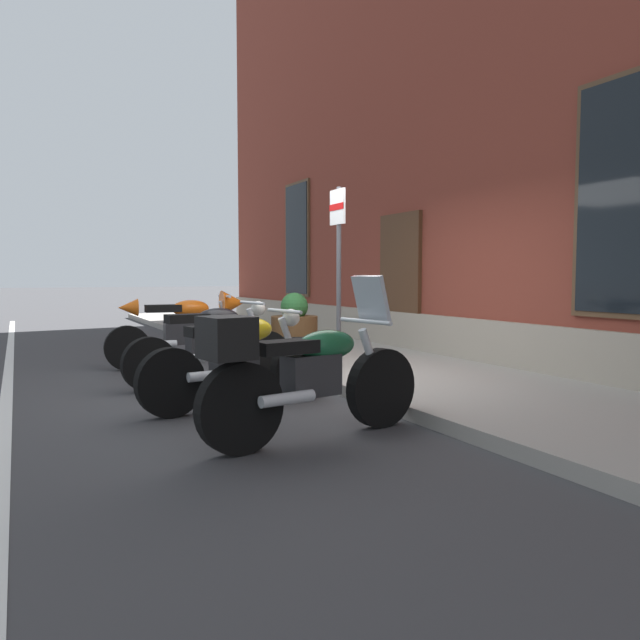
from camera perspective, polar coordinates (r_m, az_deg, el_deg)
The scene contains 9 objects.
ground_plane at distance 7.10m, azimuth -0.47°, elevation -6.27°, with size 140.00×140.00×0.00m, color #38383A.
sidewalk at distance 7.74m, azimuth 8.15°, elevation -4.98°, with size 26.32×2.57×0.13m, color gray.
lane_stripe at distance 6.41m, azimuth -27.40°, elevation -7.84°, with size 26.32×0.12×0.01m, color silver.
motorcycle_orange_sport at distance 8.80m, azimuth -12.06°, elevation -0.52°, with size 0.62×2.15×1.08m.
motorcycle_black_naked at distance 7.24m, azimuth -10.05°, elevation -2.27°, with size 0.62×2.06×0.98m.
motorcycle_yellow_naked at distance 5.96m, azimuth -7.43°, elevation -3.66°, with size 0.64×2.03×0.95m.
motorcycle_green_touring at distance 4.70m, azimuth -1.36°, elevation -4.97°, with size 0.73×2.02×1.29m.
parking_sign at distance 7.75m, azimuth 1.72°, elevation 6.51°, with size 0.36×0.07×2.28m.
barrel_planter at distance 8.82m, azimuth -2.41°, elevation -1.00°, with size 0.70×0.70×0.92m.
Camera 1 is at (6.28, -3.07, 1.28)m, focal length 34.18 mm.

